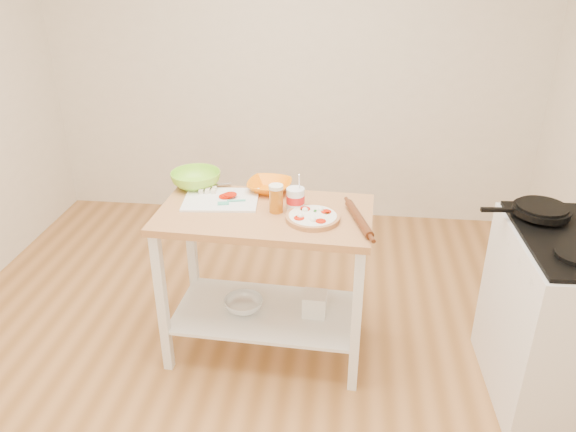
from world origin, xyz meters
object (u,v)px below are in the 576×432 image
Objects in this scene: skillet at (540,210)px; knife at (201,187)px; shelf_bin at (315,304)px; spatula at (230,202)px; cutting_board at (221,199)px; orange_bowl at (270,186)px; green_bowl at (196,179)px; yogurt_tub at (295,199)px; rolling_pin at (359,219)px; shelf_glass_bowl at (244,304)px; prep_island at (266,253)px; pizza at (313,217)px; gas_stove at (572,319)px; beer_pint at (276,198)px.

knife is at bearing 167.58° from skillet.
spatula is at bearing 173.96° from shelf_bin.
cutting_board is at bearing 169.49° from shelf_bin.
green_bowl is (-0.43, 0.01, 0.01)m from orange_bowl.
knife is at bearing 160.87° from yogurt_tub.
skillet is at bearing 5.93° from rolling_pin.
knife is 0.72m from shelf_glass_bowl.
skillet is 1.42m from orange_bowl.
yogurt_tub is at bearing 162.24° from shelf_bin.
spatula is at bearing 163.36° from prep_island.
prep_island is at bearing 164.21° from pizza.
green_bowl is 1.27× the size of shelf_glass_bowl.
rolling_pin is at bearing -179.28° from skillet.
orange_bowl is 0.72m from shelf_bin.
gas_stove is at bearing -12.84° from green_bowl.
spatula is at bearing 178.03° from yogurt_tub.
knife is 0.69× the size of rolling_pin.
yogurt_tub is (0.10, 0.05, -0.02)m from beer_pint.
orange_bowl is (-0.27, 0.34, 0.01)m from pizza.
beer_pint reaches higher than prep_island.
cutting_board is 1.66× the size of knife.
knife is 0.06m from green_bowl.
green_bowl is at bearing 137.70° from shelf_glass_bowl.
skillet reaches higher than orange_bowl.
gas_stove reaches higher than orange_bowl.
spatula reaches higher than prep_island.
skillet is 1.71× the size of knife.
skillet is at bearing -1.49° from yogurt_tub.
spatula is 0.60× the size of orange_bowl.
green_bowl is at bearing 116.42° from knife.
gas_stove is 1.61m from beer_pint.
orange_bowl is 0.28m from beer_pint.
spatula is (-1.78, 0.24, 0.44)m from gas_stove.
shelf_bin is at bearing 175.09° from skillet.
shelf_glass_bowl is (-0.39, 0.07, -0.62)m from pizza.
yogurt_tub is 0.73m from shelf_glass_bowl.
knife is 1.70× the size of beer_pint.
cutting_board is 0.29m from orange_bowl.
cutting_board is 2.82× the size of beer_pint.
gas_stove is 2.54× the size of skillet.
skillet reaches higher than prep_island.
gas_stove is 1.52m from yogurt_tub.
cutting_board is at bearing -43.02° from green_bowl.
beer_pint reaches higher than pizza.
prep_island is at bearing -32.15° from green_bowl.
knife is 0.39m from orange_bowl.
knife is (-0.21, 0.18, 0.00)m from spatula.
shelf_bin is (0.27, 0.01, -0.32)m from prep_island.
rolling_pin is (0.49, -0.08, 0.28)m from prep_island.
spatula is at bearing 135.69° from shelf_glass_bowl.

